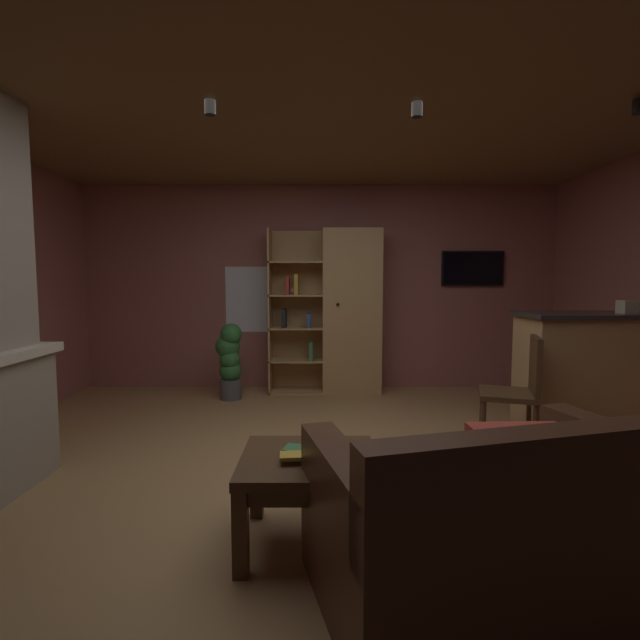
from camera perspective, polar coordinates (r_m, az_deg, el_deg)
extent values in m
cube|color=#A37A4C|center=(3.34, 0.00, -19.05)|extent=(5.81, 5.42, 0.02)
cube|color=#9E5B56|center=(5.79, -0.01, 4.01)|extent=(5.93, 0.06, 2.50)
cube|color=brown|center=(3.27, 0.00, 25.86)|extent=(5.81, 5.42, 0.02)
cube|color=white|center=(5.83, -8.85, 2.52)|extent=(0.56, 0.01, 0.81)
cube|color=tan|center=(5.54, 3.90, 1.04)|extent=(0.69, 0.38, 1.94)
cube|color=tan|center=(5.71, -2.88, 1.17)|extent=(0.64, 0.02, 1.94)
cube|color=tan|center=(5.56, -6.16, 1.04)|extent=(0.02, 0.38, 1.94)
sphere|color=black|center=(5.32, 2.20, 1.93)|extent=(0.04, 0.04, 0.04)
cube|color=tan|center=(5.68, -2.93, -8.68)|extent=(0.64, 0.38, 0.02)
cube|color=tan|center=(5.60, -2.95, -4.91)|extent=(0.64, 0.38, 0.02)
cube|color=tan|center=(5.55, -2.97, -0.96)|extent=(0.64, 0.38, 0.02)
cube|color=tan|center=(5.52, -2.99, 3.05)|extent=(0.64, 0.38, 0.02)
cube|color=tan|center=(5.52, -3.00, 7.08)|extent=(0.64, 0.38, 0.02)
cube|color=black|center=(5.49, -4.45, 0.23)|extent=(0.05, 0.23, 0.22)
cube|color=#B22D2D|center=(5.47, -3.96, 4.24)|extent=(0.03, 0.23, 0.21)
cube|color=#387247|center=(5.52, -1.12, -3.82)|extent=(0.04, 0.23, 0.21)
cube|color=gold|center=(5.46, -2.92, 4.39)|extent=(0.04, 0.23, 0.24)
cube|color=#2D4C8C|center=(5.48, -1.39, -0.05)|extent=(0.04, 0.23, 0.17)
sphere|color=beige|center=(5.52, -3.31, 3.57)|extent=(0.10, 0.10, 0.10)
cube|color=tan|center=(4.71, 31.58, -5.98)|extent=(1.37, 0.56, 1.03)
cube|color=#2D2826|center=(4.65, 31.88, 0.52)|extent=(1.43, 0.62, 0.04)
cube|color=#BFB299|center=(4.61, 33.59, 1.34)|extent=(0.12, 0.12, 0.11)
cube|color=#4C2D1E|center=(2.34, 20.37, -24.53)|extent=(1.66, 1.22, 0.42)
cube|color=#4C2D1E|center=(1.90, 27.39, -17.87)|extent=(1.48, 0.51, 0.42)
cube|color=#4C2D1E|center=(2.69, 32.82, -17.98)|extent=(0.36, 0.88, 0.67)
cube|color=#4C2D1E|center=(2.01, 2.95, -25.33)|extent=(0.36, 0.88, 0.67)
cube|color=brown|center=(2.31, 31.97, -16.33)|extent=(0.44, 0.25, 0.37)
cube|color=brown|center=(1.93, 13.05, -19.79)|extent=(0.39, 0.30, 0.31)
cube|color=#AD3D2D|center=(2.24, 22.97, -16.80)|extent=(0.41, 0.16, 0.40)
cube|color=#C67F33|center=(2.01, 20.66, -19.71)|extent=(0.40, 0.17, 0.35)
cube|color=brown|center=(2.34, 28.50, -15.80)|extent=(0.44, 0.34, 0.32)
cube|color=#4C331E|center=(2.45, -1.37, -16.95)|extent=(0.69, 0.62, 0.05)
cube|color=#4C331E|center=(2.48, -1.37, -18.35)|extent=(0.62, 0.56, 0.08)
cube|color=#4C331E|center=(2.34, -9.74, -24.45)|extent=(0.07, 0.07, 0.41)
cube|color=#4C331E|center=(2.32, 6.74, -24.61)|extent=(0.07, 0.07, 0.41)
cube|color=#4C331E|center=(2.81, -7.79, -19.11)|extent=(0.07, 0.07, 0.41)
cube|color=#4C331E|center=(2.80, 5.38, -19.20)|extent=(0.07, 0.07, 0.41)
cube|color=#387247|center=(2.50, -3.17, -15.61)|extent=(0.13, 0.13, 0.02)
cube|color=gold|center=(2.36, -3.29, -16.35)|extent=(0.14, 0.11, 0.02)
cube|color=#4C331E|center=(3.94, 22.09, -8.46)|extent=(0.53, 0.53, 0.04)
cube|color=#4C331E|center=(3.91, 24.98, -5.06)|extent=(0.16, 0.39, 0.44)
cylinder|color=#4C331E|center=(4.16, 19.26, -10.94)|extent=(0.04, 0.04, 0.46)
cylinder|color=#4C331E|center=(3.81, 19.44, -12.40)|extent=(0.04, 0.04, 0.46)
cylinder|color=#4C331E|center=(4.19, 24.28, -10.99)|extent=(0.04, 0.04, 0.46)
cylinder|color=#4C331E|center=(3.85, 24.93, -12.44)|extent=(0.04, 0.04, 0.46)
cylinder|color=#4C4C51|center=(5.41, -10.94, -8.35)|extent=(0.25, 0.25, 0.22)
sphere|color=#2D6B33|center=(5.38, -10.97, -6.10)|extent=(0.25, 0.25, 0.25)
sphere|color=#2D6B33|center=(5.33, -11.06, -4.76)|extent=(0.23, 0.23, 0.23)
sphere|color=#2D6B33|center=(5.33, -11.29, -3.15)|extent=(0.28, 0.28, 0.28)
sphere|color=#2D6B33|center=(5.27, -10.89, -1.73)|extent=(0.24, 0.24, 0.24)
cube|color=black|center=(6.04, 18.23, 6.05)|extent=(0.76, 0.05, 0.43)
cube|color=black|center=(6.01, 18.31, 6.05)|extent=(0.72, 0.01, 0.39)
cylinder|color=black|center=(3.29, -13.37, 24.09)|extent=(0.07, 0.07, 0.09)
cylinder|color=black|center=(3.31, 11.85, 24.00)|extent=(0.07, 0.07, 0.09)
cylinder|color=black|center=(3.78, 34.56, 20.80)|extent=(0.07, 0.07, 0.09)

